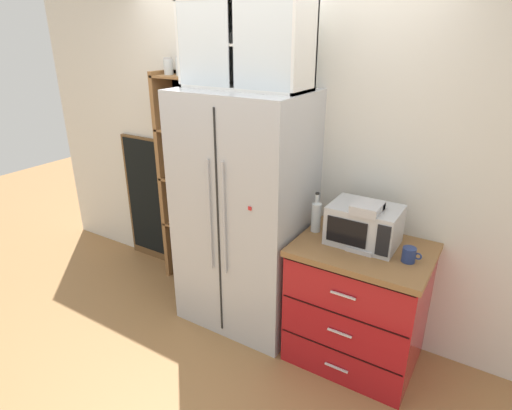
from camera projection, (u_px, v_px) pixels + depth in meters
The scene contains 13 objects.
ground_plane at pixel (244, 315), 3.50m from camera, with size 10.74×10.74×0.00m, color #9E7042.
wall_back_cream at pixel (271, 155), 3.33m from camera, with size 5.04×0.10×2.55m, color silver.
refrigerator at pixel (245, 213), 3.17m from camera, with size 0.93×0.68×1.82m.
pantry_shelf_column at pixel (191, 176), 3.71m from camera, with size 0.52×0.27×2.00m.
counter_cabinet at pixel (358, 303), 2.91m from camera, with size 0.87×0.68×0.88m.
microwave at pixel (364, 225), 2.74m from camera, with size 0.44×0.33×0.26m.
coffee_maker at pixel (367, 225), 2.68m from camera, with size 0.17×0.20×0.31m.
mug_navy at pixel (409, 255), 2.54m from camera, with size 0.12×0.08×0.09m.
mug_sage at pixel (366, 240), 2.74m from camera, with size 0.12×0.08×0.09m.
bottle_clear at pixel (316, 214), 2.91m from camera, with size 0.07×0.07×0.29m.
bottle_amber at pixel (369, 228), 2.74m from camera, with size 0.07×0.07×0.25m.
upper_cabinet at pixel (247, 45), 2.76m from camera, with size 0.89×0.32×0.56m.
chalkboard_menu at pixel (150, 200), 4.16m from camera, with size 0.60×0.04×1.26m.
Camera 1 is at (1.61, -2.40, 2.18)m, focal length 29.65 mm.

